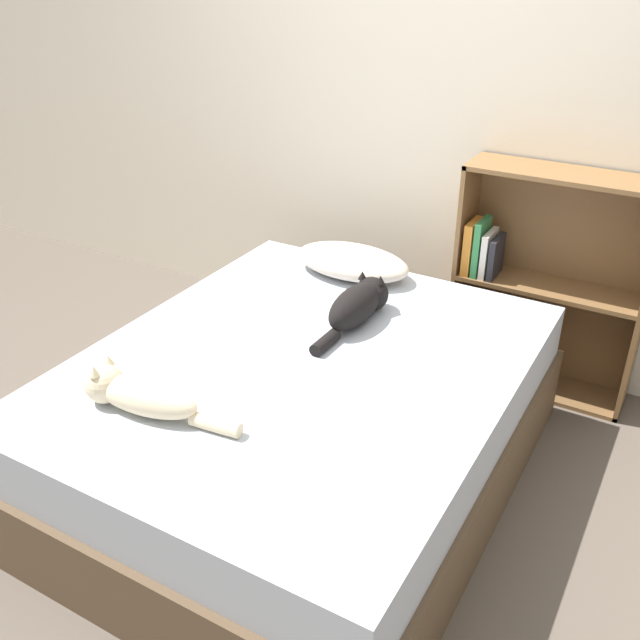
% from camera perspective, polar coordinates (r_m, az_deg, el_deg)
% --- Properties ---
extents(ground_plane, '(8.00, 8.00, 0.00)m').
position_cam_1_polar(ground_plane, '(2.91, -1.40, -12.26)').
color(ground_plane, brown).
extents(wall_back, '(8.00, 0.06, 2.50)m').
position_cam_1_polar(wall_back, '(3.43, 10.05, 17.16)').
color(wall_back, silver).
rests_on(wall_back, ground_plane).
extents(bed, '(1.52, 1.85, 0.54)m').
position_cam_1_polar(bed, '(2.75, -1.46, -8.07)').
color(bed, brown).
rests_on(bed, ground_plane).
extents(pillow, '(0.54, 0.30, 0.13)m').
position_cam_1_polar(pillow, '(3.22, 2.57, 4.69)').
color(pillow, beige).
rests_on(pillow, bed).
extents(cat_light, '(0.57, 0.18, 0.15)m').
position_cam_1_polar(cat_light, '(2.38, -14.44, -5.76)').
color(cat_light, beige).
rests_on(cat_light, bed).
extents(cat_dark, '(0.15, 0.51, 0.16)m').
position_cam_1_polar(cat_dark, '(2.82, 3.10, 1.31)').
color(cat_dark, black).
rests_on(cat_dark, bed).
extents(bookshelf, '(0.82, 0.26, 1.04)m').
position_cam_1_polar(bookshelf, '(3.37, 17.53, 3.17)').
color(bookshelf, brown).
rests_on(bookshelf, ground_plane).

